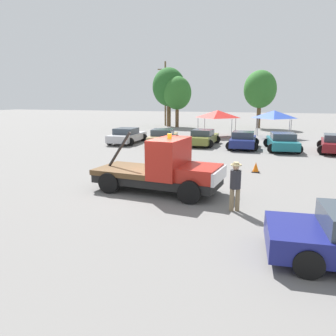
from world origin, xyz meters
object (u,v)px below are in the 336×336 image
at_px(parked_car_tan, 163,137).
at_px(parked_car_teal, 282,142).
at_px(canopy_tent_blue, 274,114).
at_px(utility_pole, 165,92).
at_px(traffic_cone, 256,168).
at_px(parked_car_olive, 203,138).
at_px(parked_car_silver, 127,136).
at_px(tree_center, 169,87).
at_px(tree_left, 260,89).
at_px(tree_right, 177,93).
at_px(tow_truck, 164,170).
at_px(canopy_tent_red, 218,114).
at_px(parked_car_maroon, 335,144).
at_px(parked_car_navy, 243,140).
at_px(person_near_truck, 235,182).

xyz_separation_m(parked_car_tan, parked_car_teal, (9.60, -0.06, -0.00)).
bearing_deg(canopy_tent_blue, utility_pole, 144.40).
bearing_deg(traffic_cone, parked_car_olive, 117.55).
xyz_separation_m(parked_car_silver, tree_center, (-1.71, 17.55, 4.68)).
xyz_separation_m(tree_left, traffic_cone, (1.16, -27.17, -4.71)).
xyz_separation_m(parked_car_tan, tree_left, (6.95, 18.68, 4.32)).
bearing_deg(parked_car_silver, utility_pole, 6.13).
height_order(tree_right, utility_pole, utility_pole).
xyz_separation_m(parked_car_tan, traffic_cone, (8.11, -8.50, -0.40)).
relative_size(parked_car_teal, canopy_tent_blue, 1.53).
height_order(parked_car_silver, tree_right, tree_right).
bearing_deg(traffic_cone, tree_center, 116.84).
distance_m(tow_truck, canopy_tent_red, 21.02).
bearing_deg(canopy_tent_red, parked_car_tan, -114.84).
relative_size(parked_car_maroon, canopy_tent_red, 1.39).
xyz_separation_m(parked_car_maroon, utility_pole, (-19.15, 18.51, 4.04)).
xyz_separation_m(tow_truck, parked_car_maroon, (8.64, 13.60, -0.32)).
bearing_deg(parked_car_maroon, canopy_tent_red, 59.11).
relative_size(tow_truck, tree_right, 0.83).
height_order(parked_car_tan, canopy_tent_red, canopy_tent_red).
height_order(canopy_tent_red, utility_pole, utility_pole).
height_order(parked_car_navy, parked_car_maroon, same).
height_order(tree_center, utility_pole, utility_pole).
height_order(parked_car_teal, tree_left, tree_left).
height_order(tow_truck, parked_car_silver, tow_truck).
height_order(tow_truck, parked_car_navy, tow_truck).
bearing_deg(tree_center, canopy_tent_blue, -34.51).
bearing_deg(utility_pole, canopy_tent_blue, -35.60).
relative_size(canopy_tent_red, tree_right, 0.50).
height_order(parked_car_teal, parked_car_maroon, same).
distance_m(parked_car_teal, traffic_cone, 8.57).
bearing_deg(traffic_cone, parked_car_silver, 143.49).
xyz_separation_m(parked_car_olive, canopy_tent_red, (0.09, 6.65, 1.66)).
bearing_deg(tree_left, parked_car_olive, -101.44).
height_order(parked_car_navy, tree_center, tree_center).
distance_m(parked_car_silver, parked_car_olive, 6.69).
bearing_deg(tree_left, parked_car_maroon, -71.31).
relative_size(parked_car_navy, canopy_tent_blue, 1.35).
bearing_deg(tree_left, tree_right, -168.99).
bearing_deg(tree_center, tree_right, -31.84).
relative_size(person_near_truck, utility_pole, 0.20).
relative_size(parked_car_tan, canopy_tent_red, 1.48).
height_order(person_near_truck, tree_center, tree_center).
relative_size(person_near_truck, tree_right, 0.26).
xyz_separation_m(tow_truck, parked_car_tan, (-4.63, 13.59, -0.32)).
relative_size(person_near_truck, parked_car_teal, 0.36).
height_order(parked_car_silver, parked_car_tan, same).
distance_m(tow_truck, person_near_truck, 3.44).
bearing_deg(canopy_tent_red, canopy_tent_blue, 6.17).
height_order(parked_car_silver, parked_car_navy, same).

